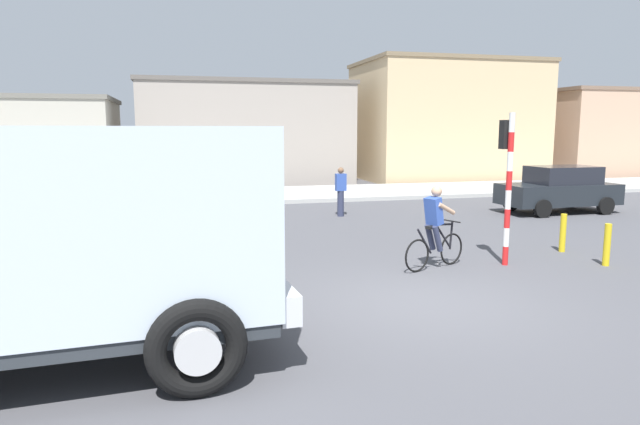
# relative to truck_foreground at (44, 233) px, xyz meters

# --- Properties ---
(ground_plane) EXTENTS (120.00, 120.00, 0.00)m
(ground_plane) POSITION_rel_truck_foreground_xyz_m (5.46, 1.27, -1.67)
(ground_plane) COLOR #4C4C51
(sidewalk_far) EXTENTS (80.00, 5.00, 0.16)m
(sidewalk_far) POSITION_rel_truck_foreground_xyz_m (5.46, 16.44, -1.59)
(sidewalk_far) COLOR #ADADA8
(sidewalk_far) RESTS_ON ground
(truck_foreground) EXTENTS (5.58, 3.12, 2.90)m
(truck_foreground) POSITION_rel_truck_foreground_xyz_m (0.00, 0.00, 0.00)
(truck_foreground) COLOR silver
(truck_foreground) RESTS_ON ground
(cyclist) EXTENTS (1.61, 0.77, 1.72)m
(cyclist) POSITION_rel_truck_foreground_xyz_m (6.62, 3.36, -0.80)
(cyclist) COLOR black
(cyclist) RESTS_ON ground
(traffic_light_pole) EXTENTS (0.24, 0.43, 3.20)m
(traffic_light_pole) POSITION_rel_truck_foreground_xyz_m (8.22, 3.34, 0.40)
(traffic_light_pole) COLOR red
(traffic_light_pole) RESTS_ON ground
(car_red_near) EXTENTS (4.04, 1.95, 1.60)m
(car_red_near) POSITION_rel_truck_foreground_xyz_m (14.23, 9.47, -0.85)
(car_red_near) COLOR #1E2328
(car_red_near) RESTS_ON ground
(pedestrian_near_kerb) EXTENTS (0.34, 0.22, 1.62)m
(pedestrian_near_kerb) POSITION_rel_truck_foreground_xyz_m (6.70, 10.51, -0.82)
(pedestrian_near_kerb) COLOR #2D334C
(pedestrian_near_kerb) RESTS_ON ground
(bollard_near) EXTENTS (0.14, 0.14, 0.90)m
(bollard_near) POSITION_rel_truck_foreground_xyz_m (10.25, 2.67, -1.22)
(bollard_near) COLOR gold
(bollard_near) RESTS_ON ground
(bollard_far) EXTENTS (0.14, 0.14, 0.90)m
(bollard_far) POSITION_rel_truck_foreground_xyz_m (10.25, 4.07, -1.22)
(bollard_far) COLOR gold
(bollard_far) RESTS_ON ground
(building_mid_block) EXTENTS (10.98, 7.36, 5.30)m
(building_mid_block) POSITION_rel_truck_foreground_xyz_m (5.07, 23.95, 0.99)
(building_mid_block) COLOR #9E9389
(building_mid_block) RESTS_ON ground
(building_corner_right) EXTENTS (9.85, 6.59, 6.60)m
(building_corner_right) POSITION_rel_truck_foreground_xyz_m (16.48, 22.53, 1.64)
(building_corner_right) COLOR #D1B284
(building_corner_right) RESTS_ON ground
(building_set_back) EXTENTS (11.21, 5.69, 5.21)m
(building_set_back) POSITION_rel_truck_foreground_xyz_m (28.65, 22.47, 0.94)
(building_set_back) COLOR tan
(building_set_back) RESTS_ON ground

